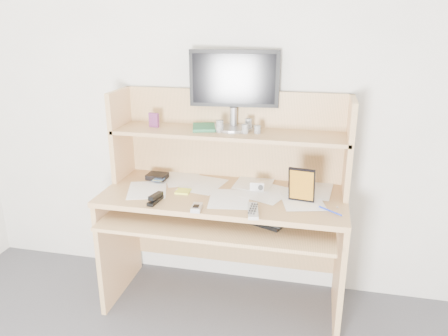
% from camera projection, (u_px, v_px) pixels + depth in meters
% --- Properties ---
extents(back_wall, '(3.60, 0.04, 2.50)m').
position_uv_depth(back_wall, '(235.00, 98.00, 2.66)').
color(back_wall, white).
rests_on(back_wall, floor).
extents(desk, '(1.40, 0.70, 1.30)m').
position_uv_depth(desk, '(227.00, 197.00, 2.62)').
color(desk, tan).
rests_on(desk, floor).
extents(paper_clutter, '(1.32, 0.54, 0.01)m').
position_uv_depth(paper_clutter, '(224.00, 193.00, 2.52)').
color(paper_clutter, white).
rests_on(paper_clutter, desk).
extents(keyboard, '(0.43, 0.29, 0.03)m').
position_uv_depth(keyboard, '(251.00, 216.00, 2.44)').
color(keyboard, black).
rests_on(keyboard, desk).
extents(tv_remote, '(0.08, 0.19, 0.02)m').
position_uv_depth(tv_remote, '(253.00, 211.00, 2.26)').
color(tv_remote, '#B0AFAA').
rests_on(tv_remote, paper_clutter).
extents(flip_phone, '(0.06, 0.10, 0.02)m').
position_uv_depth(flip_phone, '(197.00, 207.00, 2.30)').
color(flip_phone, silver).
rests_on(flip_phone, paper_clutter).
extents(stapler, '(0.05, 0.14, 0.04)m').
position_uv_depth(stapler, '(155.00, 198.00, 2.39)').
color(stapler, black).
rests_on(stapler, paper_clutter).
extents(wallet, '(0.13, 0.11, 0.03)m').
position_uv_depth(wallet, '(157.00, 176.00, 2.73)').
color(wallet, black).
rests_on(wallet, paper_clutter).
extents(sticky_note_pad, '(0.08, 0.08, 0.01)m').
position_uv_depth(sticky_note_pad, '(183.00, 191.00, 2.54)').
color(sticky_note_pad, yellow).
rests_on(sticky_note_pad, desk).
extents(digital_camera, '(0.09, 0.04, 0.05)m').
position_uv_depth(digital_camera, '(257.00, 186.00, 2.54)').
color(digital_camera, silver).
rests_on(digital_camera, paper_clutter).
extents(game_case, '(0.14, 0.04, 0.20)m').
position_uv_depth(game_case, '(302.00, 185.00, 2.36)').
color(game_case, black).
rests_on(game_case, paper_clutter).
extents(blue_pen, '(0.12, 0.10, 0.01)m').
position_uv_depth(blue_pen, '(330.00, 211.00, 2.27)').
color(blue_pen, '#182EBB').
rests_on(blue_pen, paper_clutter).
extents(card_box, '(0.07, 0.03, 0.09)m').
position_uv_depth(card_box, '(154.00, 120.00, 2.64)').
color(card_box, '#A92216').
rests_on(card_box, desk).
extents(shelf_book, '(0.17, 0.21, 0.02)m').
position_uv_depth(shelf_book, '(204.00, 127.00, 2.61)').
color(shelf_book, '#2D7143').
rests_on(shelf_book, desk).
extents(chip_stack_a, '(0.04, 0.04, 0.05)m').
position_uv_depth(chip_stack_a, '(245.00, 129.00, 2.50)').
color(chip_stack_a, black).
rests_on(chip_stack_a, desk).
extents(chip_stack_b, '(0.05, 0.05, 0.07)m').
position_uv_depth(chip_stack_b, '(220.00, 126.00, 2.53)').
color(chip_stack_b, white).
rests_on(chip_stack_b, desk).
extents(chip_stack_c, '(0.05, 0.05, 0.05)m').
position_uv_depth(chip_stack_c, '(257.00, 129.00, 2.50)').
color(chip_stack_c, black).
rests_on(chip_stack_c, desk).
extents(chip_stack_d, '(0.04, 0.04, 0.07)m').
position_uv_depth(chip_stack_d, '(248.00, 125.00, 2.56)').
color(chip_stack_d, white).
rests_on(chip_stack_d, desk).
extents(monitor, '(0.53, 0.26, 0.46)m').
position_uv_depth(monitor, '(234.00, 87.00, 2.56)').
color(monitor, '#A5A5AA').
rests_on(monitor, desk).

